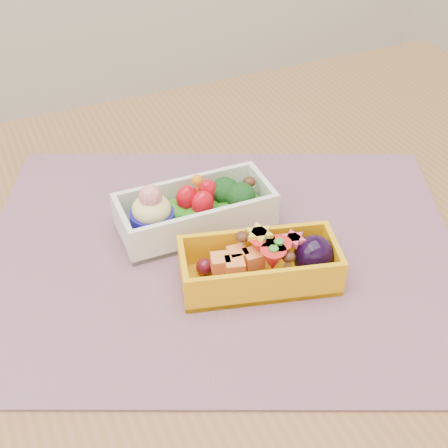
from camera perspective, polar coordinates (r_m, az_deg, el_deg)
name	(u,v)px	position (r m, az deg, el deg)	size (l,w,h in m)	color
table	(238,288)	(0.83, 1.36, -5.95)	(1.20, 0.80, 0.75)	brown
placemat	(220,253)	(0.73, -0.38, -2.74)	(0.56, 0.43, 0.00)	#855C6D
bento_white	(195,211)	(0.75, -2.75, 1.26)	(0.19, 0.09, 0.08)	silver
bento_yellow	(263,264)	(0.67, 3.64, -3.72)	(0.19, 0.12, 0.06)	#EFA70C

